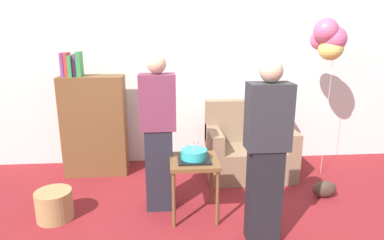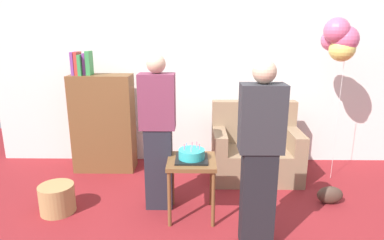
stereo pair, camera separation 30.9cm
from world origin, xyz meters
TOP-DOWN VIEW (x-y plane):
  - ground_plane at (0.00, 0.00)m, footprint 8.00×8.00m
  - wall_back at (0.00, 2.05)m, footprint 6.00×0.10m
  - couch at (0.62, 1.44)m, footprint 1.10×0.70m
  - bookshelf at (-1.39, 1.64)m, footprint 0.80×0.36m
  - side_table at (-0.18, 0.46)m, footprint 0.48×0.48m
  - birthday_cake at (-0.18, 0.46)m, footprint 0.32×0.32m
  - person_blowing_candles at (-0.53, 0.64)m, footprint 0.36×0.22m
  - person_holding_cake at (0.39, -0.01)m, footprint 0.36×0.22m
  - wicker_basket at (-1.59, 0.50)m, footprint 0.36×0.36m
  - handbag at (1.33, 0.71)m, footprint 0.28×0.14m
  - balloon_bunch at (1.53, 1.38)m, footprint 0.41×0.40m

SIDE VIEW (x-z plane):
  - ground_plane at x=0.00m, z-range 0.00..0.00m
  - handbag at x=1.33m, z-range 0.00..0.20m
  - wicker_basket at x=-1.59m, z-range 0.00..0.30m
  - couch at x=0.62m, z-range -0.14..0.82m
  - side_table at x=-0.18m, z-range 0.21..0.82m
  - birthday_cake at x=-0.18m, z-range 0.58..0.74m
  - bookshelf at x=-1.39m, z-range -0.13..1.47m
  - person_blowing_candles at x=-0.53m, z-range 0.02..1.65m
  - person_holding_cake at x=0.39m, z-range 0.02..1.65m
  - wall_back at x=0.00m, z-range 0.00..2.70m
  - balloon_bunch at x=1.53m, z-range 0.75..2.74m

